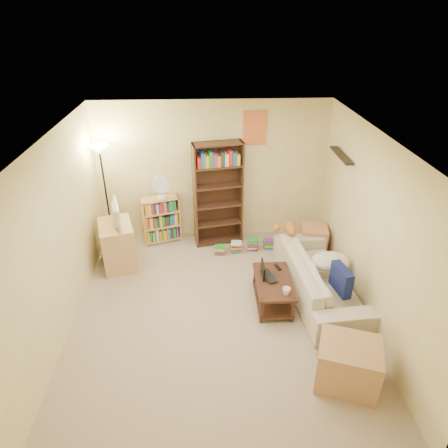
# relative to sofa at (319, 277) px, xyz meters

# --- Properties ---
(room) EXTENTS (4.50, 4.54, 2.52)m
(room) POSITION_rel_sofa_xyz_m (-1.51, -0.34, 1.31)
(room) COLOR tan
(room) RESTS_ON ground
(sofa) EXTENTS (2.29, 1.21, 0.63)m
(sofa) POSITION_rel_sofa_xyz_m (0.00, 0.00, 0.00)
(sofa) COLOR beige
(sofa) RESTS_ON ground
(navy_pillow) EXTENTS (0.20, 0.43, 0.37)m
(navy_pillow) POSITION_rel_sofa_xyz_m (0.14, -0.45, 0.29)
(navy_pillow) COLOR #121B51
(navy_pillow) RESTS_ON sofa
(cream_blanket) EXTENTS (0.58, 0.41, 0.25)m
(cream_blanket) POSITION_rel_sofa_xyz_m (0.15, 0.06, 0.22)
(cream_blanket) COLOR beige
(cream_blanket) RESTS_ON sofa
(tabby_cat) EXTENTS (0.50, 0.21, 0.17)m
(tabby_cat) POSITION_rel_sofa_xyz_m (-0.35, 0.80, 0.40)
(tabby_cat) COLOR #C46A29
(tabby_cat) RESTS_ON sofa
(coffee_table) EXTENTS (0.52, 0.92, 0.41)m
(coffee_table) POSITION_rel_sofa_xyz_m (-0.71, -0.17, -0.05)
(coffee_table) COLOR #412119
(coffee_table) RESTS_ON ground
(laptop) EXTENTS (0.47, 0.42, 0.03)m
(laptop) POSITION_rel_sofa_xyz_m (-0.73, -0.07, 0.11)
(laptop) COLOR black
(laptop) RESTS_ON coffee_table
(laptop_screen) EXTENTS (0.02, 0.31, 0.20)m
(laptop_screen) POSITION_rel_sofa_xyz_m (-0.86, -0.07, 0.22)
(laptop_screen) COLOR white
(laptop_screen) RESTS_ON laptop
(mug) EXTENTS (0.15, 0.15, 0.10)m
(mug) POSITION_rel_sofa_xyz_m (-0.60, -0.49, 0.14)
(mug) COLOR white
(mug) RESTS_ON coffee_table
(tv_remote) EXTENTS (0.10, 0.17, 0.02)m
(tv_remote) POSITION_rel_sofa_xyz_m (-0.61, 0.13, 0.10)
(tv_remote) COLOR black
(tv_remote) RESTS_ON coffee_table
(tv_stand) EXTENTS (0.68, 0.82, 0.76)m
(tv_stand) POSITION_rel_sofa_xyz_m (-3.11, 0.95, 0.07)
(tv_stand) COLOR tan
(tv_stand) RESTS_ON ground
(television) EXTENTS (0.68, 0.42, 0.37)m
(television) POSITION_rel_sofa_xyz_m (-3.11, 0.95, 0.63)
(television) COLOR black
(television) RESTS_ON tv_stand
(tall_bookshelf) EXTENTS (0.88, 0.43, 1.87)m
(tall_bookshelf) POSITION_rel_sofa_xyz_m (-1.43, 1.60, 0.67)
(tall_bookshelf) COLOR #422A19
(tall_bookshelf) RESTS_ON ground
(short_bookshelf) EXTENTS (0.72, 0.46, 0.86)m
(short_bookshelf) POSITION_rel_sofa_xyz_m (-2.46, 1.70, 0.12)
(short_bookshelf) COLOR tan
(short_bookshelf) RESTS_ON ground
(desk_fan) EXTENTS (0.31, 0.17, 0.43)m
(desk_fan) POSITION_rel_sofa_xyz_m (-2.41, 1.66, 0.78)
(desk_fan) COLOR white
(desk_fan) RESTS_ON short_bookshelf
(floor_lamp) EXTENTS (0.32, 0.32, 1.89)m
(floor_lamp) POSITION_rel_sofa_xyz_m (-3.31, 1.50, 1.20)
(floor_lamp) COLOR black
(floor_lamp) RESTS_ON ground
(side_table) EXTENTS (0.50, 0.50, 0.50)m
(side_table) POSITION_rel_sofa_xyz_m (0.21, 1.15, -0.06)
(side_table) COLOR tan
(side_table) RESTS_ON ground
(end_cabinet) EXTENTS (0.82, 0.75, 0.56)m
(end_cabinet) POSITION_rel_sofa_xyz_m (-0.09, -1.60, -0.03)
(end_cabinet) COLOR tan
(end_cabinet) RESTS_ON ground
(book_stacks) EXTENTS (1.07, 0.30, 0.23)m
(book_stacks) POSITION_rel_sofa_xyz_m (-0.97, 1.25, -0.21)
(book_stacks) COLOR red
(book_stacks) RESTS_ON ground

